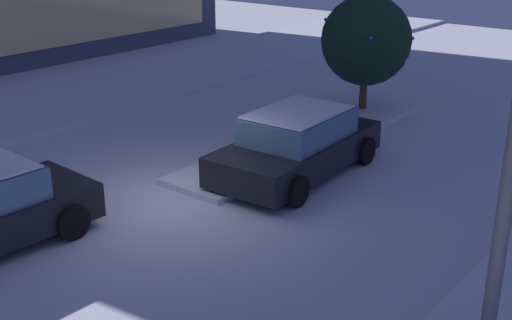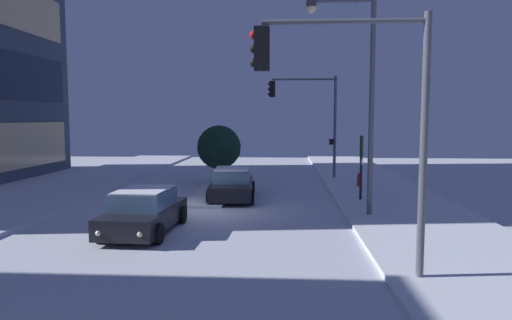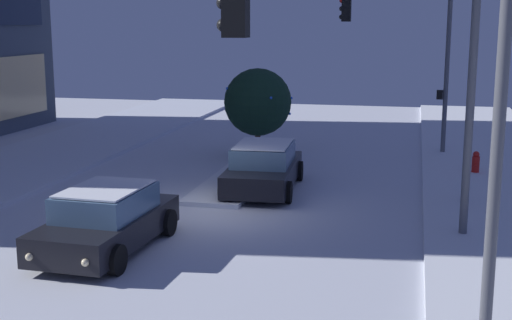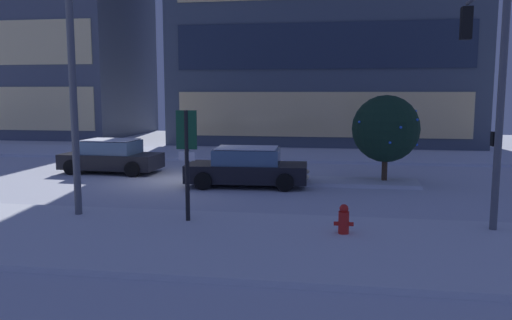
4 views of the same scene
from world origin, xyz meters
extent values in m
plane|color=silver|center=(0.00, 0.00, 0.00)|extent=(52.00, 52.00, 0.00)
cube|color=silver|center=(4.90, 0.15, 0.07)|extent=(9.00, 1.80, 0.14)
cube|color=#F2D18C|center=(5.15, 13.09, 2.16)|extent=(18.71, 0.10, 2.88)
cube|color=black|center=(2.88, -0.94, 0.53)|extent=(4.65, 2.16, 0.66)
cube|color=slate|center=(2.88, -0.94, 1.14)|extent=(2.55, 1.85, 0.60)
cube|color=white|center=(2.88, -0.94, 1.47)|extent=(2.36, 1.73, 0.04)
sphere|color=#F9E5B2|center=(5.14, -0.17, 0.50)|extent=(0.16, 0.16, 0.16)
sphere|color=#F9E5B2|center=(5.21, -1.47, 0.50)|extent=(0.16, 0.16, 0.16)
cylinder|color=black|center=(4.33, 0.10, 0.33)|extent=(0.67, 0.25, 0.66)
cylinder|color=black|center=(4.43, -1.82, 0.33)|extent=(0.67, 0.25, 0.66)
cylinder|color=black|center=(1.33, -0.06, 0.33)|extent=(0.67, 0.25, 0.66)
cylinder|color=black|center=(1.43, -1.98, 0.33)|extent=(0.67, 0.25, 0.66)
cylinder|color=black|center=(-2.29, 0.35, 0.33)|extent=(0.67, 0.25, 0.66)
cylinder|color=black|center=(-2.22, 2.22, 0.33)|extent=(0.67, 0.25, 0.66)
cylinder|color=#473323|center=(8.12, 0.43, 0.53)|extent=(0.22, 0.22, 1.06)
sphere|color=black|center=(8.12, 0.43, 2.16)|extent=(2.61, 2.61, 2.61)
sphere|color=blue|center=(9.24, 0.59, 2.84)|extent=(0.10, 0.10, 0.10)
sphere|color=blue|center=(8.54, -0.81, 2.30)|extent=(0.10, 0.10, 0.10)
sphere|color=blue|center=(7.07, -0.31, 2.46)|extent=(0.10, 0.10, 0.10)
sphere|color=blue|center=(8.18, -0.81, 1.74)|extent=(0.10, 0.10, 0.10)
sphere|color=blue|center=(9.27, 0.14, 1.58)|extent=(0.10, 0.10, 0.10)
sphere|color=blue|center=(7.63, 1.52, 2.71)|extent=(0.10, 0.10, 0.10)
sphere|color=blue|center=(9.19, -0.23, 2.55)|extent=(0.10, 0.10, 0.10)
sphere|color=blue|center=(8.82, 1.51, 2.44)|extent=(0.10, 0.10, 0.10)
camera|label=1|loc=(-8.51, -9.01, 5.56)|focal=46.01mm
camera|label=2|loc=(-18.67, -3.38, 3.90)|focal=31.82mm
camera|label=3|loc=(-18.07, -5.49, 5.24)|focal=49.03mm
camera|label=4|loc=(6.28, -19.91, 3.55)|focal=35.81mm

